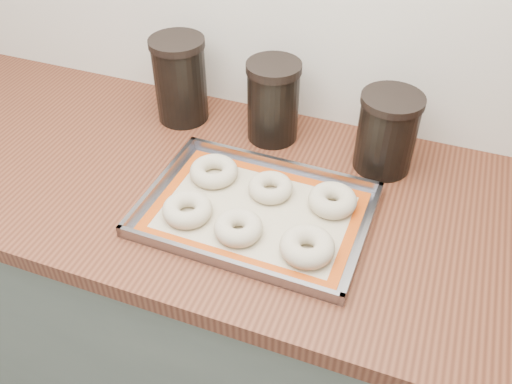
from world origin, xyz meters
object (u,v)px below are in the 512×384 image
at_px(bagel_back_left, 214,171).
at_px(bagel_back_mid, 271,188).
at_px(bagel_front_mid, 238,228).
at_px(canister_right, 387,132).
at_px(bagel_front_right, 307,246).
at_px(bagel_back_right, 332,200).
at_px(canister_mid, 273,101).
at_px(baking_tray, 256,211).
at_px(canister_left, 180,80).
at_px(bagel_front_left, 187,209).

xyz_separation_m(bagel_back_left, bagel_back_mid, (0.14, -0.01, -0.00)).
xyz_separation_m(bagel_front_mid, canister_right, (0.22, 0.33, 0.07)).
bearing_deg(canister_right, bagel_front_right, -103.78).
height_order(bagel_front_mid, bagel_back_right, bagel_back_right).
xyz_separation_m(bagel_front_right, canister_mid, (-0.19, 0.35, 0.07)).
xyz_separation_m(bagel_front_mid, bagel_back_mid, (0.02, 0.14, -0.00)).
distance_m(bagel_front_right, bagel_back_right, 0.15).
xyz_separation_m(bagel_back_left, bagel_back_right, (0.27, -0.00, 0.00)).
bearing_deg(bagel_back_right, canister_right, 69.38).
height_order(baking_tray, bagel_front_right, bagel_front_right).
height_order(bagel_back_mid, canister_left, canister_left).
distance_m(bagel_back_left, canister_left, 0.28).
bearing_deg(canister_mid, bagel_front_left, -101.12).
relative_size(bagel_front_right, bagel_back_mid, 1.11).
relative_size(bagel_front_mid, canister_left, 0.45).
bearing_deg(baking_tray, bagel_back_left, 150.03).
bearing_deg(bagel_front_right, bagel_back_mid, 131.19).
bearing_deg(bagel_back_right, bagel_front_right, -94.54).
xyz_separation_m(baking_tray, bagel_back_right, (0.14, 0.07, 0.02)).
xyz_separation_m(baking_tray, canister_right, (0.21, 0.25, 0.09)).
bearing_deg(baking_tray, canister_mid, 102.44).
relative_size(bagel_front_right, canister_right, 0.58).
relative_size(bagel_back_left, bagel_back_mid, 1.12).
bearing_deg(bagel_front_left, canister_mid, 78.88).
relative_size(bagel_front_right, canister_left, 0.49).
relative_size(baking_tray, canister_left, 2.18).
xyz_separation_m(bagel_front_mid, bagel_back_right, (0.15, 0.14, 0.00)).
height_order(bagel_front_left, canister_right, canister_right).
relative_size(bagel_front_mid, canister_right, 0.53).
bearing_deg(bagel_front_mid, canister_right, 55.73).
relative_size(baking_tray, bagel_back_left, 4.38).
bearing_deg(bagel_back_mid, canister_left, 145.91).
bearing_deg(bagel_back_right, bagel_front_mid, -137.02).
height_order(baking_tray, canister_mid, canister_mid).
bearing_deg(bagel_back_mid, canister_right, 42.63).
bearing_deg(bagel_front_mid, canister_mid, 98.32).
bearing_deg(bagel_front_mid, baking_tray, 82.12).
bearing_deg(baking_tray, bagel_front_left, -154.86).
bearing_deg(bagel_front_right, bagel_front_mid, 179.07).
relative_size(canister_left, canister_mid, 1.09).
xyz_separation_m(bagel_front_left, bagel_front_mid, (0.12, -0.01, 0.00)).
distance_m(baking_tray, bagel_back_left, 0.15).
height_order(bagel_front_left, bagel_front_mid, bagel_front_mid).
distance_m(canister_mid, canister_right, 0.27).
xyz_separation_m(bagel_back_mid, canister_left, (-0.31, 0.21, 0.09)).
distance_m(bagel_front_mid, bagel_front_right, 0.14).
height_order(baking_tray, canister_left, canister_left).
height_order(bagel_front_mid, canister_left, canister_left).
xyz_separation_m(baking_tray, bagel_front_mid, (-0.01, -0.07, 0.02)).
distance_m(bagel_front_right, bagel_back_left, 0.30).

